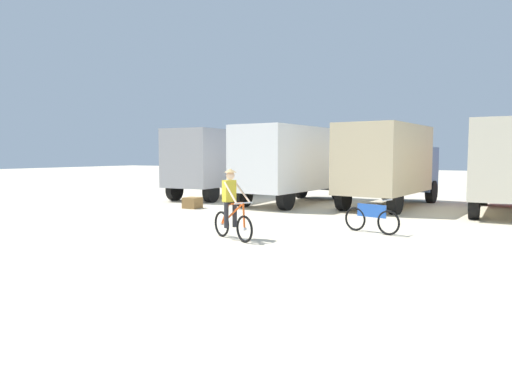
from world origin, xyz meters
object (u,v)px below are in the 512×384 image
object	(u,v)px
box_truck_grey_hauler	(218,160)
cyclist_orange_shirt	(231,207)
box_truck_tan_camper	(390,162)
supply_crate	(192,203)
box_truck_cream_rv	(511,163)
box_truck_avon_van	(292,161)
bicycle_spare	(372,219)

from	to	relation	value
box_truck_grey_hauler	cyclist_orange_shirt	world-z (taller)	box_truck_grey_hauler
box_truck_grey_hauler	box_truck_tan_camper	distance (m)	8.58
supply_crate	box_truck_tan_camper	bearing A→B (deg)	33.36
box_truck_cream_rv	box_truck_avon_van	bearing A→B (deg)	-174.51
box_truck_avon_van	supply_crate	size ratio (longest dim) A/B	11.16
box_truck_tan_camper	bicycle_spare	size ratio (longest dim) A/B	4.12
cyclist_orange_shirt	box_truck_cream_rv	bearing A→B (deg)	57.25
cyclist_orange_shirt	box_truck_grey_hauler	bearing A→B (deg)	126.01
box_truck_tan_camper	box_truck_cream_rv	distance (m)	4.43
cyclist_orange_shirt	supply_crate	bearing A→B (deg)	135.45
cyclist_orange_shirt	supply_crate	world-z (taller)	cyclist_orange_shirt
box_truck_grey_hauler	cyclist_orange_shirt	bearing A→B (deg)	-53.99
box_truck_grey_hauler	bicycle_spare	xyz separation A→B (m)	(9.78, -6.78, -1.48)
box_truck_cream_rv	supply_crate	distance (m)	12.16
supply_crate	box_truck_grey_hauler	bearing A→B (deg)	111.88
box_truck_avon_van	box_truck_tan_camper	size ratio (longest dim) A/B	1.00
supply_crate	box_truck_cream_rv	bearing A→B (deg)	21.49
box_truck_grey_hauler	box_truck_avon_van	xyz separation A→B (m)	(4.53, -0.88, 0.00)
box_truck_tan_camper	cyclist_orange_shirt	bearing A→B (deg)	-99.89
box_truck_cream_rv	bicycle_spare	xyz separation A→B (m)	(-3.23, -6.71, -1.48)
bicycle_spare	supply_crate	world-z (taller)	bicycle_spare
supply_crate	cyclist_orange_shirt	bearing A→B (deg)	-44.55
box_truck_avon_van	bicycle_spare	distance (m)	8.03
box_truck_grey_hauler	box_truck_avon_van	world-z (taller)	same
box_truck_grey_hauler	box_truck_avon_van	bearing A→B (deg)	-10.99
box_truck_tan_camper	bicycle_spare	distance (m)	7.03
box_truck_cream_rv	supply_crate	size ratio (longest dim) A/B	10.96
box_truck_cream_rv	cyclist_orange_shirt	size ratio (longest dim) A/B	3.72
box_truck_avon_van	box_truck_tan_camper	distance (m)	4.14
box_truck_avon_van	box_truck_tan_camper	world-z (taller)	same
box_truck_avon_van	box_truck_cream_rv	size ratio (longest dim) A/B	1.02
bicycle_spare	cyclist_orange_shirt	bearing A→B (deg)	-136.16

